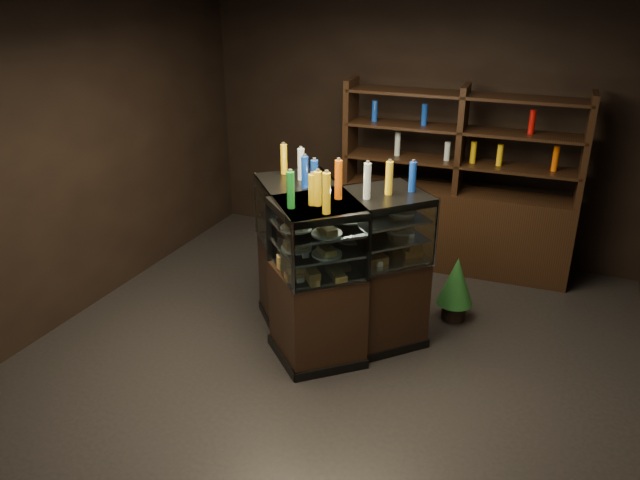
# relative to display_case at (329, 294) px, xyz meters

# --- Properties ---
(ground) EXTENTS (5.00, 5.00, 0.00)m
(ground) POSITION_rel_display_case_xyz_m (0.10, -0.12, -0.47)
(ground) COLOR black
(ground) RESTS_ON ground
(room_shell) EXTENTS (5.02, 5.02, 3.01)m
(room_shell) POSITION_rel_display_case_xyz_m (0.10, -0.12, 1.47)
(room_shell) COLOR black
(room_shell) RESTS_ON ground
(display_case) EXTENTS (1.71, 1.38, 1.40)m
(display_case) POSITION_rel_display_case_xyz_m (0.00, 0.00, 0.00)
(display_case) COLOR black
(display_case) RESTS_ON ground
(food_display) EXTENTS (1.31, 0.98, 0.43)m
(food_display) POSITION_rel_display_case_xyz_m (-0.00, -0.00, 0.59)
(food_display) COLOR #B67B41
(food_display) RESTS_ON display_case
(bottles_top) EXTENTS (1.14, 0.84, 0.30)m
(bottles_top) POSITION_rel_display_case_xyz_m (0.00, 0.00, 1.06)
(bottles_top) COLOR #147223
(bottles_top) RESTS_ON display_case
(potted_conifer) EXTENTS (0.34, 0.34, 0.72)m
(potted_conifer) POSITION_rel_display_case_xyz_m (0.94, 0.83, -0.06)
(potted_conifer) COLOR black
(potted_conifer) RESTS_ON ground
(back_shelving) EXTENTS (2.46, 0.55, 2.00)m
(back_shelving) POSITION_rel_display_case_xyz_m (0.67, 1.93, 0.14)
(back_shelving) COLOR black
(back_shelving) RESTS_ON ground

